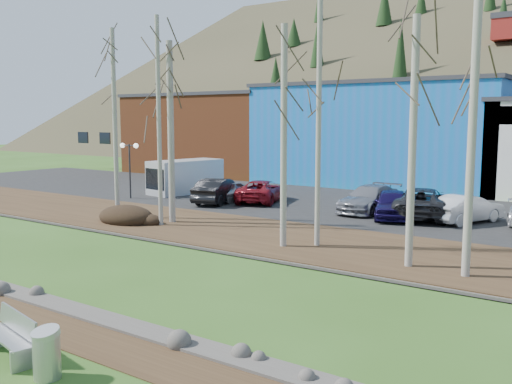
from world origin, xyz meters
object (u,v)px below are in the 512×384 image
Objects in this scene: car_0 at (232,191)px; car_3 at (369,199)px; car_1 at (219,191)px; car_5 at (466,209)px; street_lamp at (129,155)px; car_6 at (421,203)px; litter_bin at (47,356)px; bench_intact at (12,336)px; car_2 at (262,191)px; car_4 at (392,204)px; van_grey at (183,177)px.

car_0 is 0.77× the size of car_3.
car_3 is at bearing -171.44° from car_0.
car_5 is (14.60, 1.80, -0.07)m from car_1.
street_lamp is at bearing -163.88° from car_3.
car_6 reaches higher than car_5.
car_1 reaches higher than litter_bin.
bench_intact is 0.52× the size of car_0.
car_3 reaches higher than car_2.
car_4 is at bearing 27.15° from car_6.
car_2 reaches higher than litter_bin.
car_0 is at bearing 118.36° from litter_bin.
car_5 is at bearing 91.51° from bench_intact.
litter_bin is 21.82m from car_4.
street_lamp is at bearing 6.77° from car_2.
van_grey is at bearing 126.49° from litter_bin.
car_4 is (1.84, -1.24, 0.01)m from car_3.
street_lamp reaches higher than litter_bin.
car_5 reaches higher than car_2.
car_6 reaches higher than car_2.
street_lamp is 7.28m from car_0.
van_grey is (-15.55, 22.94, 0.80)m from bench_intact.
car_6 reaches higher than bench_intact.
car_1 is (-12.11, 20.89, 0.43)m from litter_bin.
street_lamp is 18.80m from car_6.
car_4 is 3.69m from car_5.
car_4 is at bearing 92.86° from litter_bin.
bench_intact is 23.22m from car_1.
car_2 is 12.58m from car_5.
car_1 reaches higher than car_4.
car_6 is (1.67, 22.68, 0.44)m from bench_intact.
van_grey reaches higher than bench_intact.
car_0 is 12.01m from car_6.
car_1 is (-0.24, -1.12, 0.10)m from car_0.
street_lamp reaches higher than car_2.
street_lamp reaches higher than van_grey.
bench_intact is at bearing 93.54° from car_2.
car_3 reaches higher than car_0.
car_5 is at bearing -7.66° from car_4.
bench_intact is 21.59m from car_4.
car_4 is 1.62m from car_6.
van_grey reaches higher than car_3.
car_0 is 0.84× the size of car_1.
car_2 is at bearing -154.56° from car_0.
car_3 is 1.15× the size of car_4.
street_lamp is 0.92× the size of car_0.
van_grey is at bearing -178.51° from car_3.
car_6 is at bearing 18.74° from car_5.
van_grey is (-17.12, 23.15, 0.82)m from litter_bin.
car_1 is at bearing 80.13° from car_0.
car_4 is (0.48, 21.58, 0.40)m from bench_intact.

